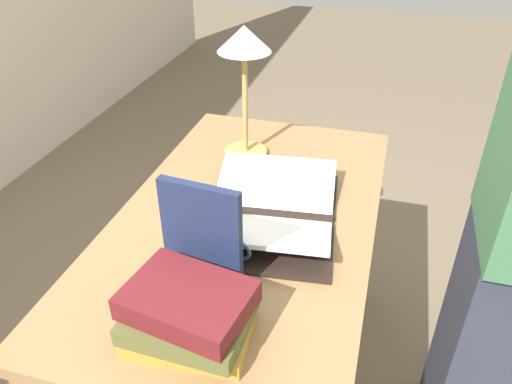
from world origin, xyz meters
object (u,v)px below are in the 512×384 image
at_px(open_book, 270,211).
at_px(coffee_mug, 222,246).
at_px(book_standing_upright, 202,237).
at_px(book_stack_tall, 189,314).
at_px(reading_lamp, 244,58).

distance_m(open_book, coffee_mug, 0.23).
height_order(book_standing_upright, coffee_mug, book_standing_upright).
xyz_separation_m(book_stack_tall, book_standing_upright, (0.16, 0.03, 0.07)).
bearing_deg(book_standing_upright, book_stack_tall, -163.94).
relative_size(open_book, coffee_mug, 4.12).
bearing_deg(reading_lamp, open_book, -152.64).
relative_size(open_book, reading_lamp, 1.22).
distance_m(open_book, book_standing_upright, 0.33).
bearing_deg(open_book, reading_lamp, 21.02).
height_order(book_standing_upright, reading_lamp, reading_lamp).
height_order(open_book, reading_lamp, reading_lamp).
bearing_deg(coffee_mug, reading_lamp, 10.96).
xyz_separation_m(open_book, book_standing_upright, (-0.30, 0.08, 0.11)).
bearing_deg(reading_lamp, coffee_mug, -169.04).
bearing_deg(open_book, book_standing_upright, 158.24).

